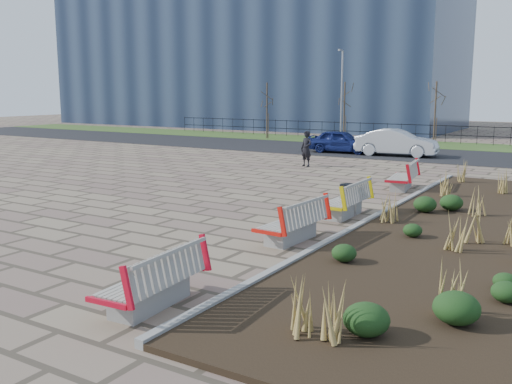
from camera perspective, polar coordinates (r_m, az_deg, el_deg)
The scene contains 19 objects.
ground at distance 13.51m, azimuth -12.22°, elevation -5.09°, with size 120.00×120.00×0.00m, color #7A6A54.
planting_bed at distance 15.04m, azimuth 19.84°, elevation -3.71°, with size 4.50×18.00×0.10m, color black.
planting_curb at distance 15.64m, azimuth 11.48°, elevation -2.69°, with size 0.16×18.00×0.15m, color gray.
grass_verge_far at distance 38.61m, azimuth 17.86°, elevation 4.49°, with size 80.00×5.00×0.04m, color #33511E.
road at distance 32.84m, azimuth 15.33°, elevation 3.69°, with size 80.00×7.00×0.02m, color black.
bench_a at distance 9.49m, azimuth -10.57°, elevation -8.44°, with size 0.90×2.10×1.00m, color red, non-canonical shape.
bench_b at distance 13.34m, azimuth 3.52°, elevation -2.85°, with size 0.90×2.10×1.00m, color red, non-canonical shape.
bench_c at distance 16.10m, azimuth 8.75°, elevation -0.70°, with size 0.90×2.10×1.00m, color #CFBB0A, non-canonical shape.
bench_d at distance 20.96m, azimuth 14.34°, elevation 1.61°, with size 0.90×2.10×1.00m, color red, non-canonical shape.
litter_bin at distance 16.29m, azimuth 9.18°, elevation -0.82°, with size 0.47×0.47×0.87m, color #B2B2B7.
pedestrian at distance 26.60m, azimuth 5.05°, elevation 4.34°, with size 0.60×0.39×1.65m, color black.
car_blue at distance 32.59m, azimuth 8.49°, elevation 5.03°, with size 1.50×3.73×1.27m, color navy.
car_silver at distance 31.59m, azimuth 13.87°, elevation 4.83°, with size 1.51×4.32×1.42m, color #B8BDC1.
tree_a at distance 41.63m, azimuth 1.10°, elevation 8.14°, with size 1.40×1.40×4.00m, color #4C3D2D, non-canonical shape.
tree_b at distance 38.93m, azimuth 8.81°, elevation 7.88°, with size 1.40×1.40×4.00m, color #4C3D2D, non-canonical shape.
tree_c at distance 37.02m, azimuth 17.47°, elevation 7.43°, with size 1.40×1.40×4.00m, color #4C3D2D, non-canonical shape.
lamp_west at distance 38.45m, azimuth 8.56°, elevation 9.35°, with size 0.24×0.60×6.00m, color gray, non-canonical shape.
railing_fence at distance 40.01m, azimuth 18.43°, elevation 5.53°, with size 44.00×0.10×1.20m, color black, non-canonical shape.
building_glass at distance 58.47m, azimuth -0.67°, elevation 14.07°, with size 40.00×14.00×15.00m, color #192338.
Camera 1 is at (9.09, -9.36, 3.49)m, focal length 40.00 mm.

